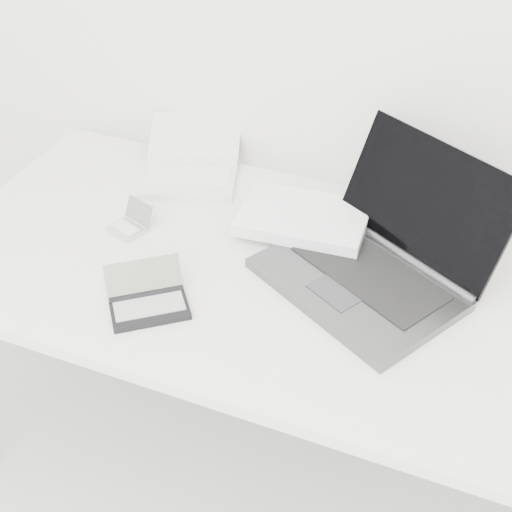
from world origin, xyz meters
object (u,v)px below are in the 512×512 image
at_px(desk, 274,285).
at_px(netbook_open_white, 190,168).
at_px(laptop_large, 353,245).
at_px(palmtop_charcoal, 148,302).

distance_m(desk, netbook_open_white, 0.47).
bearing_deg(netbook_open_white, laptop_large, -39.19).
height_order(desk, laptop_large, laptop_large).
bearing_deg(netbook_open_white, palmtop_charcoal, -91.35).
bearing_deg(laptop_large, desk, -118.55).
distance_m(desk, laptop_large, 0.20).
xyz_separation_m(desk, netbook_open_white, (-0.36, 0.29, 0.07)).
bearing_deg(laptop_large, netbook_open_white, -171.96).
distance_m(laptop_large, palmtop_charcoal, 0.48).
height_order(desk, palmtop_charcoal, palmtop_charcoal).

